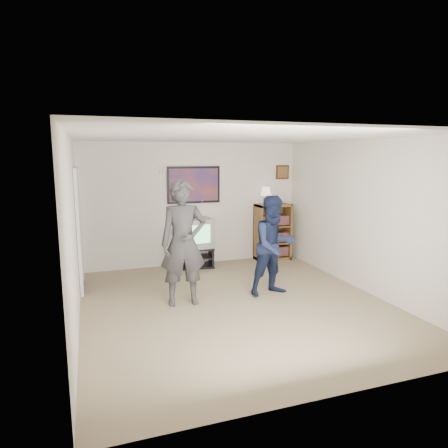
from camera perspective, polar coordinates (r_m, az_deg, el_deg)
room_shell at (r=6.18m, az=0.68°, el=0.56°), size 4.51×5.00×2.51m
media_stand at (r=8.13m, az=-4.51°, el=-4.74°), size 0.87×0.54×0.41m
crt_television at (r=8.03m, az=-4.37°, el=-1.26°), size 0.75×0.66×0.59m
bookshelf at (r=8.70m, az=6.95°, el=-1.14°), size 0.74×0.42×1.21m
table_lamp at (r=8.51m, az=5.99°, el=4.05°), size 0.24×0.24×0.38m
person_tall at (r=6.00m, az=-5.83°, el=-2.73°), size 0.72×0.51×1.89m
person_short at (r=6.47m, az=7.18°, el=-3.09°), size 0.86×0.72×1.62m
controller_left at (r=6.13m, az=-6.18°, el=-0.91°), size 0.05×0.11×0.03m
controller_right at (r=6.57m, az=6.38°, el=-0.77°), size 0.06×0.13×0.04m
poster at (r=8.16m, az=-4.34°, el=5.60°), size 1.10×0.03×0.75m
air_vent at (r=8.03m, az=-8.21°, el=7.60°), size 0.28×0.02×0.14m
small_picture at (r=8.87m, az=8.35°, el=7.34°), size 0.30×0.03×0.30m
doorway at (r=7.11m, az=-20.12°, el=-0.87°), size 0.03×0.85×2.00m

